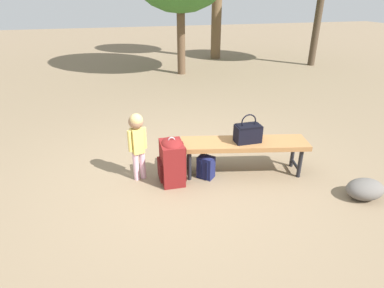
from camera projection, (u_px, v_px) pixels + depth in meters
The scene contains 7 objects.
ground_plane at pixel (186, 179), 4.10m from camera, with size 40.00×40.00×0.00m, color #7F6B51.
park_bench at pixel (244, 146), 4.08m from camera, with size 1.65×0.73×0.45m.
handbag at pixel (248, 133), 4.00m from camera, with size 0.32×0.19×0.37m.
child_standing at pixel (137, 137), 3.86m from camera, with size 0.23×0.18×0.88m.
backpack_large at pixel (172, 160), 3.92m from camera, with size 0.33×0.37×0.61m.
backpack_small at pixel (206, 166), 4.07m from camera, with size 0.24×0.24×0.33m.
trail_rock at pixel (365, 189), 3.68m from camera, with size 0.45×0.33×0.23m.
Camera 1 is at (0.81, 3.42, 2.16)m, focal length 30.11 mm.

